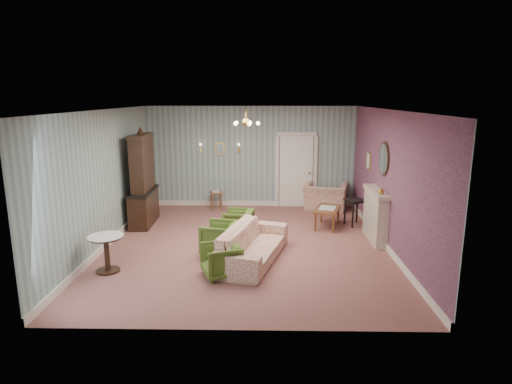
{
  "coord_description": "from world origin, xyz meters",
  "views": [
    {
      "loc": [
        0.38,
        -8.95,
        3.18
      ],
      "look_at": [
        0.2,
        0.4,
        1.1
      ],
      "focal_mm": 30.43,
      "sensor_mm": 36.0,
      "label": 1
    }
  ],
  "objects_px": {
    "dresser": "(142,177)",
    "pedestal_table": "(107,254)",
    "olive_chair_c": "(238,221)",
    "side_table_black": "(355,212)",
    "olive_chair_a": "(221,259)",
    "olive_chair_b": "(221,237)",
    "coffee_table": "(327,218)",
    "wingback_chair": "(325,192)",
    "fireplace": "(375,215)",
    "sofa_chintz": "(253,238)"
  },
  "relations": [
    {
      "from": "wingback_chair",
      "to": "olive_chair_a",
      "type": "bearing_deg",
      "value": 76.48
    },
    {
      "from": "olive_chair_a",
      "to": "pedestal_table",
      "type": "xyz_separation_m",
      "value": [
        -2.12,
        0.16,
        0.02
      ]
    },
    {
      "from": "wingback_chair",
      "to": "dresser",
      "type": "xyz_separation_m",
      "value": [
        -4.77,
        -1.48,
        0.69
      ]
    },
    {
      "from": "olive_chair_c",
      "to": "fireplace",
      "type": "xyz_separation_m",
      "value": [
        3.08,
        -0.31,
        0.25
      ]
    },
    {
      "from": "coffee_table",
      "to": "pedestal_table",
      "type": "distance_m",
      "value": 5.28
    },
    {
      "from": "wingback_chair",
      "to": "dresser",
      "type": "bearing_deg",
      "value": 31.71
    },
    {
      "from": "dresser",
      "to": "olive_chair_c",
      "type": "bearing_deg",
      "value": -21.33
    },
    {
      "from": "olive_chair_a",
      "to": "pedestal_table",
      "type": "distance_m",
      "value": 2.12
    },
    {
      "from": "coffee_table",
      "to": "pedestal_table",
      "type": "relative_size",
      "value": 1.39
    },
    {
      "from": "olive_chair_a",
      "to": "olive_chair_c",
      "type": "distance_m",
      "value": 2.37
    },
    {
      "from": "fireplace",
      "to": "side_table_black",
      "type": "distance_m",
      "value": 1.19
    },
    {
      "from": "olive_chair_c",
      "to": "wingback_chair",
      "type": "bearing_deg",
      "value": 143.0
    },
    {
      "from": "olive_chair_b",
      "to": "pedestal_table",
      "type": "xyz_separation_m",
      "value": [
        -2.0,
        -0.98,
        -0.02
      ]
    },
    {
      "from": "pedestal_table",
      "to": "wingback_chair",
      "type": "bearing_deg",
      "value": 44.55
    },
    {
      "from": "olive_chair_b",
      "to": "dresser",
      "type": "relative_size",
      "value": 0.31
    },
    {
      "from": "dresser",
      "to": "pedestal_table",
      "type": "distance_m",
      "value": 3.18
    },
    {
      "from": "olive_chair_c",
      "to": "wingback_chair",
      "type": "relative_size",
      "value": 0.57
    },
    {
      "from": "sofa_chintz",
      "to": "olive_chair_c",
      "type": "bearing_deg",
      "value": 28.94
    },
    {
      "from": "olive_chair_c",
      "to": "side_table_black",
      "type": "relative_size",
      "value": 1.0
    },
    {
      "from": "fireplace",
      "to": "coffee_table",
      "type": "bearing_deg",
      "value": 133.93
    },
    {
      "from": "olive_chair_b",
      "to": "coffee_table",
      "type": "bearing_deg",
      "value": 139.35
    },
    {
      "from": "olive_chair_c",
      "to": "fireplace",
      "type": "relative_size",
      "value": 0.48
    },
    {
      "from": "dresser",
      "to": "pedestal_table",
      "type": "bearing_deg",
      "value": -88.99
    },
    {
      "from": "olive_chair_b",
      "to": "olive_chair_c",
      "type": "height_order",
      "value": "olive_chair_b"
    },
    {
      "from": "olive_chair_c",
      "to": "side_table_black",
      "type": "height_order",
      "value": "olive_chair_c"
    },
    {
      "from": "olive_chair_b",
      "to": "pedestal_table",
      "type": "bearing_deg",
      "value": -52.21
    },
    {
      "from": "olive_chair_c",
      "to": "dresser",
      "type": "bearing_deg",
      "value": -101.67
    },
    {
      "from": "wingback_chair",
      "to": "side_table_black",
      "type": "height_order",
      "value": "wingback_chair"
    },
    {
      "from": "olive_chair_a",
      "to": "olive_chair_c",
      "type": "xyz_separation_m",
      "value": [
        0.17,
        2.36,
        0.0
      ]
    },
    {
      "from": "coffee_table",
      "to": "wingback_chair",
      "type": "bearing_deg",
      "value": 83.86
    },
    {
      "from": "pedestal_table",
      "to": "olive_chair_a",
      "type": "bearing_deg",
      "value": -4.32
    },
    {
      "from": "sofa_chintz",
      "to": "coffee_table",
      "type": "height_order",
      "value": "sofa_chintz"
    },
    {
      "from": "olive_chair_c",
      "to": "side_table_black",
      "type": "bearing_deg",
      "value": 114.13
    },
    {
      "from": "olive_chair_c",
      "to": "pedestal_table",
      "type": "relative_size",
      "value": 0.95
    },
    {
      "from": "olive_chair_a",
      "to": "olive_chair_b",
      "type": "distance_m",
      "value": 1.14
    },
    {
      "from": "olive_chair_a",
      "to": "olive_chair_c",
      "type": "bearing_deg",
      "value": 154.8
    },
    {
      "from": "wingback_chair",
      "to": "pedestal_table",
      "type": "relative_size",
      "value": 1.67
    },
    {
      "from": "sofa_chintz",
      "to": "dresser",
      "type": "relative_size",
      "value": 0.96
    },
    {
      "from": "olive_chair_b",
      "to": "pedestal_table",
      "type": "distance_m",
      "value": 2.22
    },
    {
      "from": "olive_chair_a",
      "to": "side_table_black",
      "type": "height_order",
      "value": "side_table_black"
    },
    {
      "from": "olive_chair_c",
      "to": "fireplace",
      "type": "distance_m",
      "value": 3.1
    },
    {
      "from": "fireplace",
      "to": "pedestal_table",
      "type": "xyz_separation_m",
      "value": [
        -5.36,
        -1.89,
        -0.23
      ]
    },
    {
      "from": "wingback_chair",
      "to": "side_table_black",
      "type": "bearing_deg",
      "value": 123.97
    },
    {
      "from": "olive_chair_a",
      "to": "pedestal_table",
      "type": "relative_size",
      "value": 0.94
    },
    {
      "from": "olive_chair_b",
      "to": "olive_chair_c",
      "type": "xyz_separation_m",
      "value": [
        0.29,
        1.23,
        -0.03
      ]
    },
    {
      "from": "olive_chair_b",
      "to": "coffee_table",
      "type": "relative_size",
      "value": 0.76
    },
    {
      "from": "pedestal_table",
      "to": "coffee_table",
      "type": "bearing_deg",
      "value": 32.78
    },
    {
      "from": "olive_chair_b",
      "to": "fireplace",
      "type": "xyz_separation_m",
      "value": [
        3.37,
        0.92,
        0.21
      ]
    },
    {
      "from": "wingback_chair",
      "to": "fireplace",
      "type": "xyz_separation_m",
      "value": [
        0.74,
        -2.65,
        0.07
      ]
    },
    {
      "from": "dresser",
      "to": "side_table_black",
      "type": "height_order",
      "value": "dresser"
    }
  ]
}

